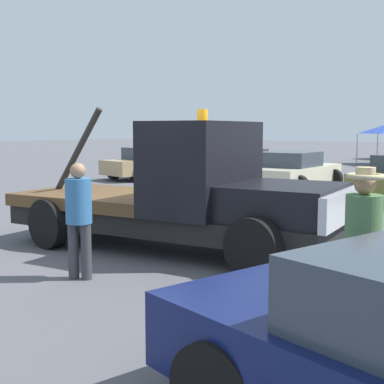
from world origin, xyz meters
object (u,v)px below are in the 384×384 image
(person_near_truck, at_px, (363,237))
(parked_car_navy, at_px, (240,166))
(person_at_hood, at_px, (79,212))
(parked_car_tan, at_px, (153,164))
(tow_truck, at_px, (188,197))
(parked_car_cream, at_px, (292,172))

(person_near_truck, bearing_deg, parked_car_navy, -153.04)
(person_near_truck, distance_m, person_at_hood, 3.89)
(person_near_truck, distance_m, parked_car_tan, 17.77)
(tow_truck, relative_size, parked_car_cream, 1.30)
(person_near_truck, xyz_separation_m, parked_car_tan, (-13.70, 11.30, -0.37))
(parked_car_navy, height_order, parked_car_cream, same)
(tow_truck, height_order, parked_car_navy, tow_truck)
(person_at_hood, distance_m, parked_car_navy, 14.14)
(tow_truck, xyz_separation_m, parked_car_cream, (-3.18, 9.41, -0.30))
(parked_car_tan, relative_size, parked_car_navy, 1.00)
(parked_car_navy, xyz_separation_m, parked_car_cream, (2.91, -1.11, 0.00))
(person_at_hood, xyz_separation_m, parked_car_tan, (-9.85, 11.85, -0.30))
(person_near_truck, relative_size, parked_car_cream, 0.36)
(tow_truck, relative_size, person_near_truck, 3.60)
(parked_car_cream, bearing_deg, person_near_truck, -153.19)
(person_at_hood, bearing_deg, person_near_truck, -104.57)
(tow_truck, height_order, person_near_truck, tow_truck)
(person_at_hood, xyz_separation_m, parked_car_cream, (-3.10, 11.69, -0.30))
(person_at_hood, relative_size, parked_car_cream, 0.34)
(tow_truck, xyz_separation_m, person_at_hood, (-0.08, -2.28, -0.00))
(person_at_hood, distance_m, parked_car_cream, 12.10)
(person_near_truck, xyz_separation_m, parked_car_navy, (-9.86, 12.25, -0.37))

